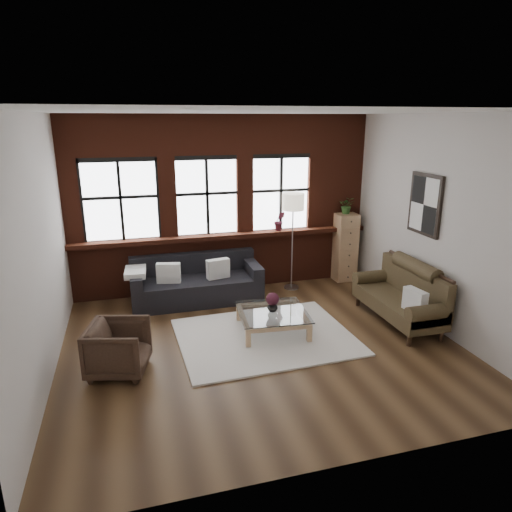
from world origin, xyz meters
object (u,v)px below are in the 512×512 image
object	(u,v)px
vintage_settee	(398,294)
vase	(272,306)
drawer_chest	(344,247)
armchair	(118,348)
floor_lamp	(292,238)
dark_sofa	(196,279)
coffee_table	(272,322)

from	to	relation	value
vintage_settee	vase	distance (m)	2.02
vintage_settee	drawer_chest	bearing A→B (deg)	87.44
armchair	floor_lamp	size ratio (longest dim) A/B	0.37
dark_sofa	coffee_table	distance (m)	1.81
dark_sofa	floor_lamp	distance (m)	1.93
dark_sofa	coffee_table	xyz separation A→B (m)	(0.92, -1.54, -0.25)
armchair	coffee_table	distance (m)	2.30
vase	drawer_chest	world-z (taller)	drawer_chest
drawer_chest	vintage_settee	bearing A→B (deg)	-92.56
dark_sofa	vintage_settee	world-z (taller)	vintage_settee
drawer_chest	floor_lamp	bearing A→B (deg)	-169.95
drawer_chest	floor_lamp	xyz separation A→B (m)	(-1.19, -0.21, 0.31)
drawer_chest	vase	bearing A→B (deg)	-138.01
vintage_settee	armchair	distance (m)	4.26
vase	dark_sofa	bearing A→B (deg)	120.72
coffee_table	floor_lamp	world-z (taller)	floor_lamp
vintage_settee	drawer_chest	xyz separation A→B (m)	(0.09, 2.09, 0.20)
dark_sofa	drawer_chest	world-z (taller)	drawer_chest
vintage_settee	coffee_table	world-z (taller)	vintage_settee
vintage_settee	drawer_chest	world-z (taller)	drawer_chest
vase	floor_lamp	size ratio (longest dim) A/B	0.08
coffee_table	floor_lamp	distance (m)	2.09
armchair	coffee_table	world-z (taller)	armchair
dark_sofa	armchair	world-z (taller)	dark_sofa
armchair	vase	world-z (taller)	armchair
drawer_chest	dark_sofa	bearing A→B (deg)	-173.37
drawer_chest	armchair	bearing A→B (deg)	-150.36
dark_sofa	armchair	distance (m)	2.49
dark_sofa	floor_lamp	bearing A→B (deg)	4.39
coffee_table	vase	world-z (taller)	vase
floor_lamp	armchair	bearing A→B (deg)	-144.38
dark_sofa	vase	world-z (taller)	dark_sofa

